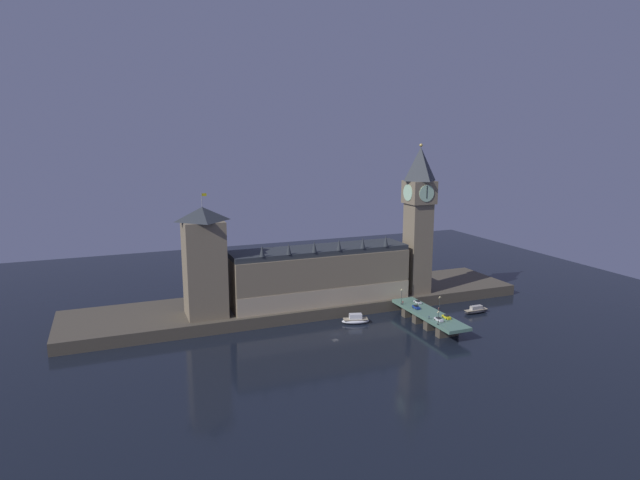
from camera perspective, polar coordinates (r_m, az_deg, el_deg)
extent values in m
plane|color=black|center=(228.04, 1.64, -10.03)|extent=(400.00, 400.00, 0.00)
cube|color=#4C4438|center=(261.43, -1.77, -6.66)|extent=(220.00, 42.00, 5.21)
cube|color=#7F7056|center=(251.87, -0.05, -3.95)|extent=(84.22, 20.69, 23.37)
cube|color=tan|center=(244.61, 0.86, -6.23)|extent=(84.22, 0.20, 8.41)
cube|color=#2D3338|center=(248.88, -0.05, -1.09)|extent=(84.22, 19.03, 2.40)
cone|color=#2D3338|center=(230.55, -6.20, -1.16)|extent=(2.40, 2.40, 5.14)
cone|color=#2D3338|center=(233.97, -3.36, -0.93)|extent=(2.40, 2.40, 5.14)
cone|color=#2D3338|center=(237.95, -0.61, -0.72)|extent=(2.40, 2.40, 5.14)
cone|color=#2D3338|center=(242.46, 2.04, -0.50)|extent=(2.40, 2.40, 5.14)
cone|color=#2D3338|center=(247.47, 4.59, -0.30)|extent=(2.40, 2.40, 5.14)
cone|color=#2D3338|center=(252.95, 7.03, -0.10)|extent=(2.40, 2.40, 5.14)
cube|color=#7F7056|center=(268.46, 10.35, -0.87)|extent=(10.78, 10.78, 44.61)
cube|color=#7F7056|center=(264.28, 10.55, 5.04)|extent=(12.72, 12.72, 10.99)
cylinder|color=#B7E5B7|center=(258.85, 11.32, 4.89)|extent=(7.99, 0.25, 7.99)
cylinder|color=#B7E5B7|center=(269.76, 9.82, 5.18)|extent=(7.99, 0.25, 7.99)
cylinder|color=#B7E5B7|center=(267.79, 11.73, 5.07)|extent=(0.25, 7.99, 7.99)
cylinder|color=#B7E5B7|center=(260.89, 9.34, 5.00)|extent=(0.25, 7.99, 7.99)
cube|color=black|center=(258.64, 11.35, 5.02)|extent=(0.36, 0.10, 5.99)
pyramid|color=#2D3338|center=(263.29, 10.66, 7.98)|extent=(12.72, 12.72, 16.14)
sphere|color=gold|center=(263.02, 10.72, 9.91)|extent=(1.60, 1.60, 1.60)
cube|color=#7F7056|center=(234.80, -12.21, -3.01)|extent=(16.75, 16.75, 41.65)
pyramid|color=#2D3338|center=(230.36, -12.45, 2.75)|extent=(17.09, 17.09, 5.89)
cylinder|color=#99999E|center=(229.62, -12.51, 4.21)|extent=(0.24, 0.24, 6.00)
cube|color=gold|center=(229.57, -12.26, 4.75)|extent=(2.00, 0.08, 1.20)
cube|color=slate|center=(241.48, 11.55, -7.74)|extent=(11.18, 46.00, 1.40)
cube|color=#4C4438|center=(231.75, 13.41, -9.40)|extent=(9.51, 3.20, 4.48)
cube|color=#4C4438|center=(238.83, 12.13, -8.73)|extent=(9.51, 3.20, 4.48)
cube|color=#4C4438|center=(246.05, 10.93, -8.09)|extent=(9.51, 3.20, 4.48)
cube|color=#4C4438|center=(253.41, 9.80, -7.48)|extent=(9.51, 3.20, 4.48)
cube|color=navy|center=(245.05, 10.22, -7.08)|extent=(1.85, 4.07, 0.97)
cube|color=black|center=(244.83, 10.23, -6.92)|extent=(1.52, 1.83, 0.45)
cylinder|color=black|center=(245.72, 9.89, -7.10)|extent=(0.22, 0.64, 0.64)
cylinder|color=black|center=(246.62, 10.24, -7.05)|extent=(0.22, 0.64, 0.64)
cylinder|color=black|center=(243.69, 10.20, -7.27)|extent=(0.22, 0.64, 0.64)
cylinder|color=black|center=(244.59, 10.55, -7.21)|extent=(0.22, 0.64, 0.64)
cube|color=white|center=(231.17, 12.54, -8.29)|extent=(1.80, 4.50, 0.92)
cube|color=black|center=(230.95, 12.55, -8.13)|extent=(1.48, 2.03, 0.45)
cylinder|color=black|center=(231.89, 12.17, -8.29)|extent=(0.22, 0.64, 0.64)
cylinder|color=black|center=(232.82, 12.52, -8.23)|extent=(0.22, 0.64, 0.64)
cylinder|color=black|center=(229.72, 12.56, -8.49)|extent=(0.22, 0.64, 0.64)
cylinder|color=black|center=(230.66, 12.91, -8.43)|extent=(0.22, 0.64, 0.64)
cube|color=yellow|center=(234.98, 13.34, -8.00)|extent=(1.81, 4.39, 0.95)
cube|color=black|center=(234.76, 13.35, -7.84)|extent=(1.49, 1.97, 0.45)
cylinder|color=black|center=(234.52, 13.71, -8.14)|extent=(0.22, 0.64, 0.64)
cylinder|color=black|center=(233.57, 13.36, -8.20)|extent=(0.22, 0.64, 0.64)
cylinder|color=black|center=(236.61, 13.32, -7.95)|extent=(0.22, 0.64, 0.64)
cylinder|color=black|center=(235.66, 12.98, -8.01)|extent=(0.22, 0.64, 0.64)
cube|color=white|center=(252.97, 10.38, -6.54)|extent=(1.81, 4.32, 0.70)
cube|color=black|center=(252.80, 10.38, -6.42)|extent=(1.48, 1.94, 0.45)
cylinder|color=black|center=(252.40, 10.70, -6.64)|extent=(0.22, 0.64, 0.64)
cylinder|color=black|center=(251.51, 10.37, -6.70)|extent=(0.22, 0.64, 0.64)
cylinder|color=black|center=(254.55, 10.38, -6.48)|extent=(0.22, 0.64, 0.64)
cylinder|color=black|center=(253.67, 10.05, -6.53)|extent=(0.22, 0.64, 0.64)
cylinder|color=black|center=(232.64, 11.55, -8.18)|extent=(0.28, 0.28, 0.80)
cylinder|color=navy|center=(232.41, 11.56, -8.01)|extent=(0.38, 0.38, 0.67)
sphere|color=tan|center=(232.26, 11.56, -7.91)|extent=(0.22, 0.22, 0.22)
cylinder|color=black|center=(243.76, 12.53, -7.33)|extent=(0.28, 0.28, 0.85)
cylinder|color=brown|center=(243.52, 12.54, -7.15)|extent=(0.38, 0.38, 0.71)
sphere|color=tan|center=(243.38, 12.55, -7.05)|extent=(0.23, 0.23, 0.23)
cylinder|color=black|center=(249.97, 8.83, -6.73)|extent=(0.28, 0.28, 0.88)
cylinder|color=maroon|center=(249.73, 8.83, -6.55)|extent=(0.38, 0.38, 0.74)
sphere|color=tan|center=(249.58, 8.84, -6.44)|extent=(0.24, 0.24, 0.24)
cylinder|color=#2D3333|center=(226.83, 12.47, -8.76)|extent=(0.56, 0.56, 0.50)
cylinder|color=#2D3333|center=(226.00, 12.50, -8.15)|extent=(0.18, 0.18, 4.60)
sphere|color=#F9E5A3|center=(225.10, 12.53, -7.47)|extent=(0.60, 0.60, 0.60)
sphere|color=#F9E5A3|center=(224.96, 12.43, -7.57)|extent=(0.44, 0.44, 0.44)
sphere|color=#F9E5A3|center=(225.45, 12.62, -7.53)|extent=(0.44, 0.44, 0.44)
cylinder|color=#2D3333|center=(244.04, 12.61, -7.35)|extent=(0.56, 0.56, 0.50)
cylinder|color=#2D3333|center=(243.14, 12.64, -6.69)|extent=(0.18, 0.18, 5.42)
sphere|color=#F9E5A3|center=(242.19, 12.67, -5.95)|extent=(0.60, 0.60, 0.60)
sphere|color=#F9E5A3|center=(242.04, 12.58, -6.05)|extent=(0.44, 0.44, 0.44)
sphere|color=#F9E5A3|center=(242.54, 12.76, -6.02)|extent=(0.44, 0.44, 0.44)
cylinder|color=#2D3333|center=(250.32, 8.68, -6.74)|extent=(0.56, 0.56, 0.50)
cylinder|color=#2D3333|center=(249.37, 8.70, -6.03)|extent=(0.18, 0.18, 5.97)
sphere|color=#F9E5A3|center=(248.37, 8.72, -5.25)|extent=(0.60, 0.60, 0.60)
sphere|color=#F9E5A3|center=(248.25, 8.63, -5.34)|extent=(0.44, 0.44, 0.44)
sphere|color=#F9E5A3|center=(248.69, 8.81, -5.32)|extent=(0.44, 0.44, 0.44)
ellipsoid|color=white|center=(240.76, 3.80, -8.62)|extent=(13.10, 7.82, 2.22)
cube|color=tan|center=(240.43, 3.81, -8.40)|extent=(11.42, 6.52, 0.24)
cube|color=silver|center=(240.02, 3.81, -8.12)|extent=(6.11, 4.29, 2.22)
ellipsoid|color=#28282D|center=(264.16, 16.31, -7.31)|extent=(13.36, 3.76, 1.80)
cube|color=tan|center=(263.91, 16.32, -7.14)|extent=(11.75, 3.03, 0.24)
cube|color=#B7B2A8|center=(263.60, 16.33, -6.93)|extent=(6.02, 2.29, 1.80)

